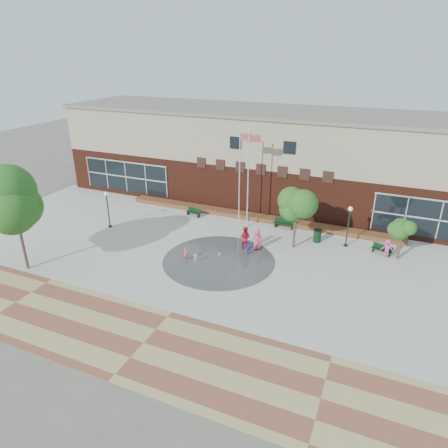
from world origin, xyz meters
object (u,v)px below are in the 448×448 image
at_px(trash_can, 317,236).
at_px(flagpole_left, 240,173).
at_px(bench_left, 194,214).
at_px(tree_big_left, 13,200).
at_px(child_splash, 186,254).
at_px(flagpole_right, 249,174).

bearing_deg(trash_can, flagpole_left, 174.41).
bearing_deg(bench_left, tree_big_left, -102.78).
xyz_separation_m(bench_left, child_splash, (3.42, -7.92, 0.28)).
bearing_deg(child_splash, flagpole_right, -104.03).
height_order(flagpole_left, flagpole_right, flagpole_left).
distance_m(flagpole_left, bench_left, 6.60).
height_order(flagpole_right, child_splash, flagpole_right).
height_order(flagpole_left, child_splash, flagpole_left).
xyz_separation_m(flagpole_right, tree_big_left, (-12.05, -13.22, 0.43)).
xyz_separation_m(bench_left, tree_big_left, (-6.49, -13.54, 5.04)).
xyz_separation_m(trash_can, tree_big_left, (-18.34, -12.64, 4.74)).
bearing_deg(child_splash, bench_left, -64.99).
relative_size(flagpole_right, child_splash, 8.24).
bearing_deg(tree_big_left, flagpole_right, 47.66).
height_order(flagpole_left, trash_can, flagpole_left).
bearing_deg(flagpole_right, trash_can, -15.10).
bearing_deg(bench_left, flagpole_left, 10.41).
relative_size(bench_left, trash_can, 1.46).
height_order(trash_can, child_splash, trash_can).
distance_m(trash_can, tree_big_left, 22.77).
bearing_deg(flagpole_right, bench_left, 166.88).
height_order(bench_left, child_splash, child_splash).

